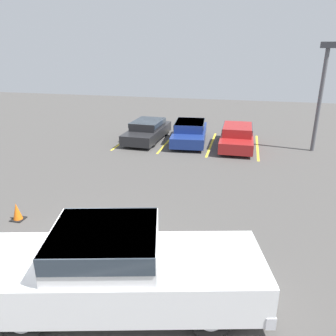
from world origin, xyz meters
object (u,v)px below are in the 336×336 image
(pickup_truck, at_px, (121,268))
(light_post, at_px, (322,88))
(parked_sedan_b, at_px, (190,131))
(parked_sedan_a, at_px, (148,130))
(parked_sedan_c, at_px, (237,136))
(traffic_cone, at_px, (17,212))

(pickup_truck, distance_m, light_post, 14.71)
(pickup_truck, bearing_deg, parked_sedan_b, 79.29)
(parked_sedan_a, bearing_deg, parked_sedan_c, 89.65)
(parked_sedan_a, xyz_separation_m, traffic_cone, (-1.34, -10.50, -0.37))
(parked_sedan_a, distance_m, parked_sedan_c, 5.36)
(pickup_truck, height_order, traffic_cone, pickup_truck)
(parked_sedan_a, bearing_deg, light_post, 92.08)
(parked_sedan_b, xyz_separation_m, light_post, (6.87, -0.18, 2.70))
(pickup_truck, bearing_deg, traffic_cone, 135.96)
(parked_sedan_a, relative_size, parked_sedan_c, 1.03)
(parked_sedan_c, relative_size, light_post, 0.79)
(parked_sedan_c, relative_size, traffic_cone, 7.53)
(parked_sedan_a, xyz_separation_m, parked_sedan_c, (5.35, -0.25, 0.01))
(parked_sedan_a, relative_size, traffic_cone, 7.77)
(parked_sedan_a, height_order, light_post, light_post)
(pickup_truck, relative_size, parked_sedan_a, 1.40)
(parked_sedan_a, bearing_deg, pickup_truck, 16.63)
(parked_sedan_c, bearing_deg, traffic_cone, -33.62)
(pickup_truck, xyz_separation_m, parked_sedan_b, (-0.78, 13.34, -0.26))
(pickup_truck, relative_size, parked_sedan_b, 1.38)
(pickup_truck, distance_m, parked_sedan_b, 13.37)
(parked_sedan_b, height_order, parked_sedan_c, parked_sedan_b)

